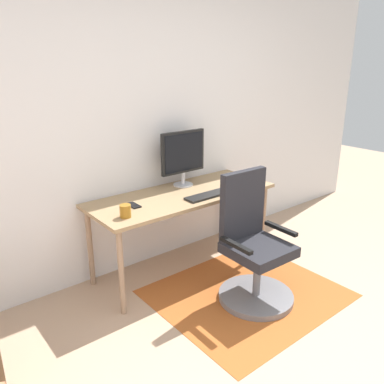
% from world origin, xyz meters
% --- Properties ---
extents(wall_back, '(6.00, 0.10, 2.60)m').
position_xyz_m(wall_back, '(0.00, 2.20, 1.30)').
color(wall_back, silver).
rests_on(wall_back, ground).
extents(area_rug, '(1.43, 1.23, 0.01)m').
position_xyz_m(area_rug, '(0.09, 1.15, 0.00)').
color(area_rug, '#9F5122').
rests_on(area_rug, ground).
extents(desk, '(1.66, 0.64, 0.72)m').
position_xyz_m(desk, '(-0.05, 1.81, 0.65)').
color(desk, '#967853').
rests_on(desk, ground).
extents(monitor, '(0.46, 0.18, 0.50)m').
position_xyz_m(monitor, '(0.09, 1.99, 1.01)').
color(monitor, '#B2B2B7').
rests_on(monitor, desk).
extents(keyboard, '(0.43, 0.13, 0.02)m').
position_xyz_m(keyboard, '(0.07, 1.62, 0.73)').
color(keyboard, black).
rests_on(keyboard, desk).
extents(computer_mouse, '(0.06, 0.10, 0.03)m').
position_xyz_m(computer_mouse, '(0.43, 1.60, 0.74)').
color(computer_mouse, black).
rests_on(computer_mouse, desk).
extents(coffee_cup, '(0.08, 0.08, 0.10)m').
position_xyz_m(coffee_cup, '(-0.70, 1.65, 0.77)').
color(coffee_cup, '#96611A').
rests_on(coffee_cup, desk).
extents(cell_phone, '(0.07, 0.14, 0.01)m').
position_xyz_m(cell_phone, '(-0.54, 1.81, 0.73)').
color(cell_phone, black).
rests_on(cell_phone, desk).
extents(office_chair, '(0.59, 0.59, 1.02)m').
position_xyz_m(office_chair, '(0.09, 1.10, 0.38)').
color(office_chair, slate).
rests_on(office_chair, ground).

